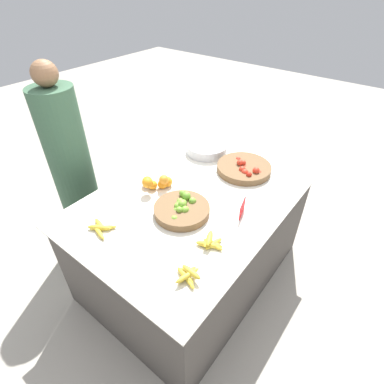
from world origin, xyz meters
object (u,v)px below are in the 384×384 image
Objects in this scene: tomato_basket at (244,168)px; metal_bowl at (207,148)px; price_sign at (242,208)px; lime_bowl at (182,209)px; vendor_person at (73,172)px.

tomato_basket is 0.40m from metal_bowl.
tomato_basket is at bearing 12.08° from price_sign.
lime_bowl is 0.66m from tomato_basket.
vendor_person is (-0.34, 1.33, -0.10)m from price_sign.
tomato_basket is 1.34m from vendor_person.
vendor_person reaches higher than metal_bowl.
tomato_basket is 3.32× the size of price_sign.
metal_bowl is at bearing -39.64° from vendor_person.
tomato_basket is 1.20× the size of metal_bowl.
vendor_person is at bearing 125.41° from tomato_basket.
vendor_person reaches higher than price_sign.
tomato_basket is at bearing -6.01° from lime_bowl.
price_sign is 0.08× the size of vendor_person.
vendor_person is (-0.78, 1.09, -0.08)m from tomato_basket.
vendor_person is (-0.84, 0.69, -0.09)m from metal_bowl.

